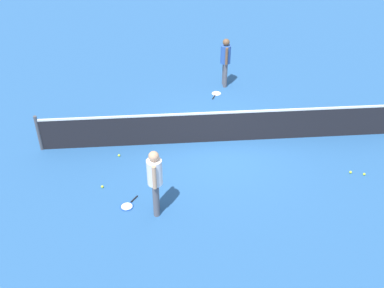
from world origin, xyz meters
name	(u,v)px	position (x,y,z in m)	size (l,w,h in m)	color
ground_plane	(220,141)	(0.00, 0.00, 0.00)	(40.00, 40.00, 0.00)	#265693
court_net	(221,126)	(0.00, 0.00, 0.50)	(10.09, 0.09, 1.07)	#4C4C51
player_near_side	(155,178)	(-1.86, -2.78, 1.01)	(0.35, 0.52, 1.70)	#595960
player_far_side	(225,58)	(0.60, 3.47, 1.01)	(0.34, 0.52, 1.70)	#595960
tennis_racket_near_player	(127,206)	(-2.55, -2.53, 0.01)	(0.47, 0.58, 0.03)	blue
tennis_racket_far_player	(216,94)	(0.24, 2.84, 0.01)	(0.42, 0.60, 0.03)	white
tennis_ball_near_player	(351,172)	(3.15, -1.75, 0.03)	(0.07, 0.07, 0.07)	#C6E033
tennis_ball_by_net	(102,187)	(-3.19, -1.81, 0.03)	(0.07, 0.07, 0.07)	#C6E033
tennis_ball_midcourt	(364,174)	(3.47, -1.85, 0.03)	(0.07, 0.07, 0.07)	#C6E033
tennis_ball_baseline	(119,155)	(-2.85, -0.51, 0.03)	(0.07, 0.07, 0.07)	#C6E033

